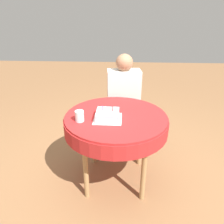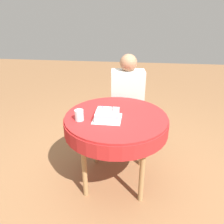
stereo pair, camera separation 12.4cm
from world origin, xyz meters
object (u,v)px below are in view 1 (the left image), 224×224
chair (123,107)px  person (124,93)px  birthday_cake (108,115)px  drinking_glass (80,116)px

chair → person: 0.25m
person → birthday_cake: person is taller
birthday_cake → drinking_glass: size_ratio=2.07×
person → drinking_glass: person is taller
chair → drinking_glass: bearing=-118.6°
person → birthday_cake: (-0.15, -0.78, 0.07)m
person → birthday_cake: 0.80m
person → chair: bearing=90.0°
chair → drinking_glass: (-0.39, -0.93, 0.32)m
chair → person: size_ratio=0.76×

